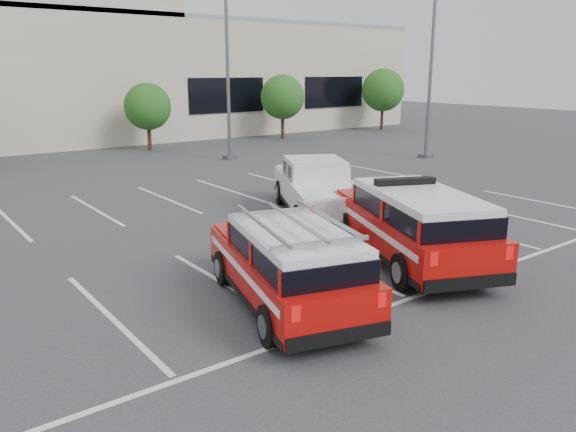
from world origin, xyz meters
The scene contains 11 objects.
ground centered at (0.00, 0.00, 0.00)m, with size 120.00×120.00×0.00m, color #333336.
stall_markings centered at (0.00, 4.50, 0.01)m, with size 23.00×15.00×0.01m, color silver.
convention_building centered at (0.18, 31.86, 4.72)m, with size 60.00×16.99×13.20m.
tree_mid_right centered at (5.09, 22.05, 2.50)m, with size 2.77×2.77×3.99m.
tree_right centered at (15.09, 22.05, 2.77)m, with size 3.07×3.07×4.42m.
tree_far_right centered at (25.09, 22.05, 3.04)m, with size 3.37×3.37×4.85m.
light_pole_mid centered at (7.00, 16.00, 5.19)m, with size 0.90×0.60×10.24m.
light_pole_right centered at (16.00, 10.00, 5.19)m, with size 0.90×0.60×10.24m.
fire_chief_suv centered at (1.85, -1.21, 0.84)m, with size 4.28×6.20×2.05m.
white_pickup centered at (2.95, 3.73, 0.73)m, with size 4.61×6.25×1.83m.
ladder_suv centered at (-2.31, -1.62, 0.78)m, with size 3.23×5.29×1.95m.
Camera 1 is at (-8.71, -10.13, 4.69)m, focal length 35.00 mm.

